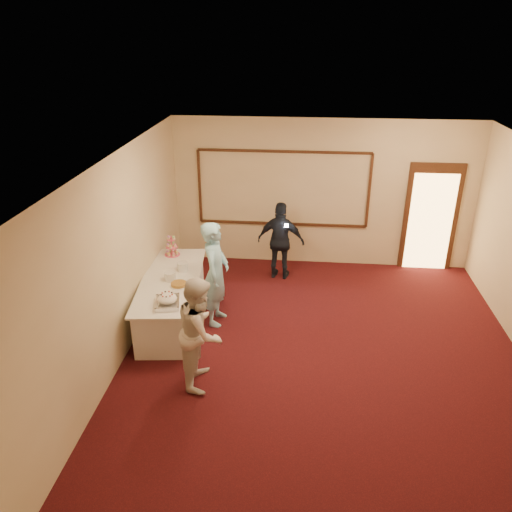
{
  "coord_description": "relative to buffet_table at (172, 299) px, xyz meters",
  "views": [
    {
      "loc": [
        -0.42,
        -6.17,
        4.57
      ],
      "look_at": [
        -1.13,
        1.19,
        1.15
      ],
      "focal_mm": 35.0,
      "sensor_mm": 36.0,
      "label": 1
    }
  ],
  "objects": [
    {
      "name": "cupcake_stand",
      "position": [
        -0.21,
        0.95,
        0.53
      ],
      "size": [
        0.28,
        0.28,
        0.41
      ],
      "color": "#DC4F70",
      "rests_on": "buffet_table"
    },
    {
      "name": "plate_stack_b",
      "position": [
        0.14,
        0.33,
        0.46
      ],
      "size": [
        0.19,
        0.19,
        0.15
      ],
      "color": "white",
      "rests_on": "buffet_table"
    },
    {
      "name": "man",
      "position": [
        0.76,
        0.03,
        0.51
      ],
      "size": [
        0.48,
        0.68,
        1.79
      ],
      "primitive_type": "imported",
      "rotation": [
        0.0,
        0.0,
        1.49
      ],
      "color": "#85BED8",
      "rests_on": "floor"
    },
    {
      "name": "floor",
      "position": [
        2.53,
        -0.96,
        -0.39
      ],
      "size": [
        7.0,
        7.0,
        0.0
      ],
      "primitive_type": "plane",
      "color": "black",
      "rests_on": "ground"
    },
    {
      "name": "plate_stack_a",
      "position": [
        0.01,
        -0.05,
        0.46
      ],
      "size": [
        0.19,
        0.19,
        0.16
      ],
      "color": "white",
      "rests_on": "buffet_table"
    },
    {
      "name": "pavlova_tray",
      "position": [
        0.17,
        -0.81,
        0.46
      ],
      "size": [
        0.44,
        0.52,
        0.18
      ],
      "color": "#B6B8BD",
      "rests_on": "buffet_table"
    },
    {
      "name": "wall_molding",
      "position": [
        1.73,
        2.51,
        1.21
      ],
      "size": [
        3.45,
        0.04,
        1.55
      ],
      "color": "black",
      "rests_on": "room_walls"
    },
    {
      "name": "buffet_table",
      "position": [
        0.0,
        0.0,
        0.0
      ],
      "size": [
        1.2,
        2.53,
        0.77
      ],
      "color": "white",
      "rests_on": "floor"
    },
    {
      "name": "guest",
      "position": [
        1.74,
        1.76,
        0.39
      ],
      "size": [
        0.96,
        0.51,
        1.56
      ],
      "primitive_type": "imported",
      "rotation": [
        0.0,
        0.0,
        2.99
      ],
      "color": "black",
      "rests_on": "floor"
    },
    {
      "name": "woman",
      "position": [
        0.82,
        -1.53,
        0.42
      ],
      "size": [
        0.64,
        0.8,
        1.61
      ],
      "primitive_type": "imported",
      "rotation": [
        0.0,
        0.0,
        1.61
      ],
      "color": "silver",
      "rests_on": "floor"
    },
    {
      "name": "tart",
      "position": [
        0.2,
        -0.22,
        0.41
      ],
      "size": [
        0.29,
        0.29,
        0.06
      ],
      "color": "white",
      "rests_on": "buffet_table"
    },
    {
      "name": "doorway",
      "position": [
        4.68,
        2.49,
        0.69
      ],
      "size": [
        1.05,
        0.07,
        2.2
      ],
      "color": "black",
      "rests_on": "floor"
    },
    {
      "name": "room_walls",
      "position": [
        2.53,
        -0.96,
        1.64
      ],
      "size": [
        6.04,
        7.04,
        3.02
      ],
      "color": "beige",
      "rests_on": "floor"
    },
    {
      "name": "camera_flash",
      "position": [
        1.84,
        1.47,
        0.83
      ],
      "size": [
        0.08,
        0.05,
        0.05
      ],
      "primitive_type": "cube",
      "rotation": [
        0.0,
        0.0,
        -0.18
      ],
      "color": "white",
      "rests_on": "guest"
    }
  ]
}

